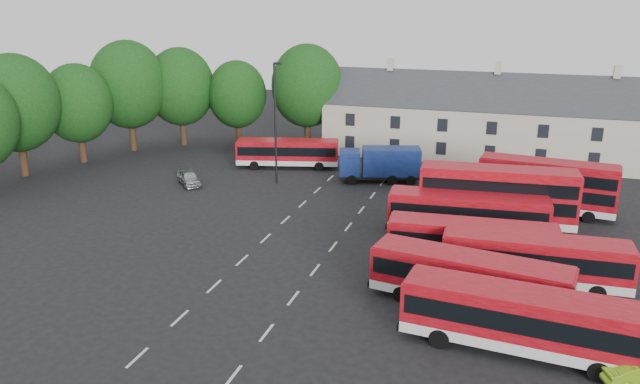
{
  "coord_description": "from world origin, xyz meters",
  "views": [
    {
      "loc": [
        16.14,
        -36.03,
        16.48
      ],
      "look_at": [
        2.48,
        6.95,
        2.2
      ],
      "focal_mm": 35.0,
      "sensor_mm": 36.0,
      "label": 1
    }
  ],
  "objects_px": {
    "bus_dd_south": "(497,194)",
    "box_truck": "(381,163)",
    "bus_row_a": "(521,316)",
    "lamppost": "(276,120)",
    "silver_car": "(189,178)"
  },
  "relations": [
    {
      "from": "silver_car",
      "to": "lamppost",
      "type": "bearing_deg",
      "value": -22.34
    },
    {
      "from": "box_truck",
      "to": "silver_car",
      "type": "height_order",
      "value": "box_truck"
    },
    {
      "from": "bus_row_a",
      "to": "bus_dd_south",
      "type": "distance_m",
      "value": 17.26
    },
    {
      "from": "bus_dd_south",
      "to": "lamppost",
      "type": "height_order",
      "value": "lamppost"
    },
    {
      "from": "bus_row_a",
      "to": "bus_dd_south",
      "type": "height_order",
      "value": "bus_dd_south"
    },
    {
      "from": "bus_dd_south",
      "to": "box_truck",
      "type": "bearing_deg",
      "value": 135.0
    },
    {
      "from": "bus_row_a",
      "to": "lamppost",
      "type": "distance_m",
      "value": 31.57
    },
    {
      "from": "bus_dd_south",
      "to": "box_truck",
      "type": "relative_size",
      "value": 1.47
    },
    {
      "from": "bus_dd_south",
      "to": "silver_car",
      "type": "height_order",
      "value": "bus_dd_south"
    },
    {
      "from": "box_truck",
      "to": "lamppost",
      "type": "relative_size",
      "value": 0.7
    },
    {
      "from": "box_truck",
      "to": "lamppost",
      "type": "bearing_deg",
      "value": -175.24
    },
    {
      "from": "bus_row_a",
      "to": "lamppost",
      "type": "bearing_deg",
      "value": 138.72
    },
    {
      "from": "bus_dd_south",
      "to": "lamppost",
      "type": "relative_size",
      "value": 1.03
    },
    {
      "from": "box_truck",
      "to": "lamppost",
      "type": "height_order",
      "value": "lamppost"
    },
    {
      "from": "bus_row_a",
      "to": "box_truck",
      "type": "relative_size",
      "value": 1.48
    }
  ]
}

